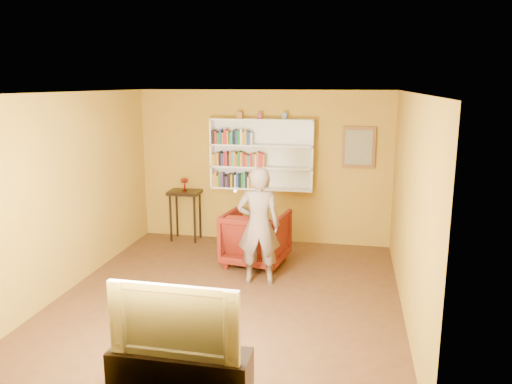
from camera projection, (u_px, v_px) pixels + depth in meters
room_shell at (229, 223)px, 6.54m from camera, size 5.30×5.80×2.88m
bookshelf at (262, 154)px, 8.72m from camera, size 1.80×0.29×1.23m
books_row_lower at (236, 180)px, 8.80m from camera, size 0.84×0.19×0.27m
books_row_middle at (239, 159)px, 8.71m from camera, size 0.93×0.19×0.26m
books_row_upper at (233, 137)px, 8.65m from camera, size 0.71×0.18×0.26m
ornament_left at (240, 115)px, 8.59m from camera, size 0.08×0.08×0.11m
ornament_centre at (260, 116)px, 8.53m from camera, size 0.07×0.07×0.10m
ornament_right at (285, 116)px, 8.45m from camera, size 0.08×0.08×0.11m
framed_painting at (359, 147)px, 8.43m from camera, size 0.55×0.05×0.70m
console_table at (185, 199)px, 9.01m from camera, size 0.56×0.43×0.92m
ruby_lustre at (184, 182)px, 8.94m from camera, size 0.14×0.14×0.23m
armchair at (256, 238)px, 7.85m from camera, size 1.06×1.08×0.86m
person at (259, 226)px, 7.03m from camera, size 0.67×0.50×1.69m
game_remote at (236, 190)px, 6.76m from camera, size 0.04×0.15×0.04m
tv_cabinet at (180, 374)px, 4.53m from camera, size 1.29×0.39×0.46m
television at (178, 316)px, 4.41m from camera, size 1.18×0.18×0.68m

